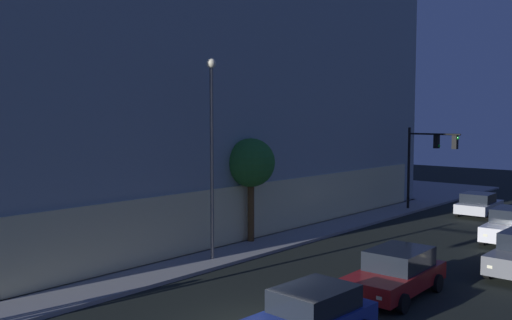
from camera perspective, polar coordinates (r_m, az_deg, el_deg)
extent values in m
cube|color=#4C4C51|center=(39.21, -11.86, -5.06)|extent=(33.95, 24.90, 0.15)
cube|color=#F3E6A3|center=(30.26, 1.88, -4.84)|extent=(30.19, 0.60, 2.86)
cube|color=#93A1A4|center=(38.73, -12.04, 6.48)|extent=(33.55, 24.50, 15.55)
cylinder|color=black|center=(39.56, 15.66, -0.80)|extent=(0.18, 0.18, 5.66)
cylinder|color=black|center=(38.57, 18.12, 2.59)|extent=(0.32, 3.67, 0.12)
cube|color=black|center=(38.50, 18.34, 1.84)|extent=(0.34, 0.34, 0.90)
sphere|color=green|center=(38.44, 18.57, 1.41)|extent=(0.18, 0.18, 0.18)
cube|color=black|center=(37.95, 20.08, 1.76)|extent=(0.34, 0.34, 0.90)
sphere|color=green|center=(37.87, 20.34, 2.17)|extent=(0.18, 0.18, 0.18)
cylinder|color=#5C5C5C|center=(24.19, -4.64, -0.41)|extent=(0.16, 0.16, 8.51)
sphere|color=#F9EFC6|center=(24.24, -4.70, 10.03)|extent=(0.44, 0.44, 0.44)
cylinder|color=brown|center=(27.96, -0.54, -5.40)|extent=(0.34, 0.34, 3.04)
sphere|color=#2A7229|center=(27.65, -0.54, -0.27)|extent=(2.48, 2.48, 2.48)
cube|color=black|center=(15.99, 6.14, -14.17)|extent=(2.36, 1.82, 0.65)
cylinder|color=black|center=(17.62, 5.65, -15.77)|extent=(0.69, 0.27, 0.68)
cube|color=maroon|center=(20.72, 14.29, -11.89)|extent=(4.74, 2.11, 0.64)
cube|color=black|center=(20.85, 14.75, -9.89)|extent=(2.51, 1.85, 0.70)
cube|color=#F9F4CC|center=(18.50, 12.81, -13.86)|extent=(0.13, 0.20, 0.12)
cube|color=#F9F4CC|center=(19.04, 9.55, -13.28)|extent=(0.13, 0.20, 0.12)
cylinder|color=black|center=(19.15, 15.07, -14.26)|extent=(0.67, 0.26, 0.66)
cylinder|color=black|center=(20.02, 9.79, -13.36)|extent=(0.67, 0.26, 0.66)
cylinder|color=black|center=(21.71, 18.38, -12.10)|extent=(0.67, 0.26, 0.66)
cylinder|color=black|center=(22.48, 13.60, -11.44)|extent=(0.67, 0.26, 0.66)
cube|color=#F9F4CC|center=(23.17, 23.27, -10.20)|extent=(0.12, 0.20, 0.12)
cylinder|color=black|center=(24.13, 23.09, -10.54)|extent=(0.69, 0.24, 0.69)
cylinder|color=black|center=(26.78, 25.08, -9.14)|extent=(0.69, 0.24, 0.69)
cube|color=silver|center=(31.20, 24.96, -6.62)|extent=(4.52, 2.03, 0.74)
cube|color=black|center=(31.39, 25.15, -5.21)|extent=(2.35, 1.75, 0.71)
cube|color=#F9F4CC|center=(29.00, 24.97, -7.42)|extent=(0.13, 0.21, 0.12)
cube|color=#F9F4CC|center=(29.28, 22.86, -7.25)|extent=(0.13, 0.21, 0.12)
cylinder|color=black|center=(30.20, 22.59, -7.62)|extent=(0.65, 0.27, 0.64)
cylinder|color=black|center=(32.80, 23.96, -6.73)|extent=(0.65, 0.27, 0.64)
cube|color=#B7BABF|center=(39.08, 22.29, -4.53)|extent=(4.18, 2.13, 0.61)
cube|color=black|center=(38.70, 22.18, -3.69)|extent=(2.04, 1.85, 0.62)
cube|color=#F9F4CC|center=(41.15, 22.32, -4.10)|extent=(0.13, 0.20, 0.12)
cube|color=#F9F4CC|center=(40.82, 23.91, -4.21)|extent=(0.13, 0.20, 0.12)
cylinder|color=black|center=(40.62, 21.48, -4.62)|extent=(0.61, 0.26, 0.60)
cylinder|color=black|center=(40.07, 24.17, -4.82)|extent=(0.61, 0.26, 0.60)
cylinder|color=black|center=(38.23, 20.30, -5.13)|extent=(0.61, 0.26, 0.60)
cylinder|color=black|center=(37.65, 23.14, -5.35)|extent=(0.61, 0.26, 0.60)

